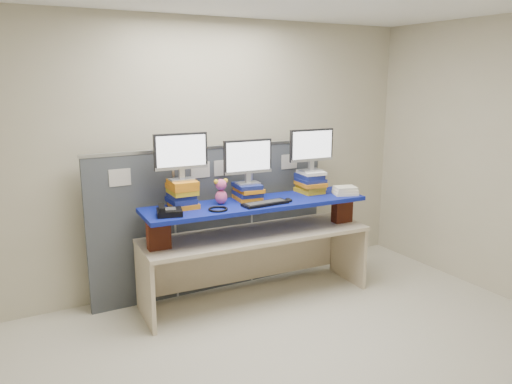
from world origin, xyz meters
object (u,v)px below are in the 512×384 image
blue_board (256,204)px  monitor_left (181,154)px  monitor_right (312,147)px  monitor_center (248,159)px  desk_phone (168,212)px  desk (256,246)px  keyboard (265,203)px

blue_board → monitor_left: (-0.70, 0.16, 0.53)m
monitor_left → monitor_right: 1.40m
monitor_center → desk_phone: size_ratio=1.93×
blue_board → monitor_center: size_ratio=4.42×
blue_board → monitor_center: 0.45m
desk → blue_board: (0.00, -0.00, 0.44)m
blue_board → monitor_right: (0.70, 0.08, 0.50)m
desk_phone → monitor_right: bearing=19.5°
desk → monitor_center: 0.88m
monitor_right → monitor_center: bearing=180.0°
blue_board → keyboard: keyboard is taller
monitor_center → monitor_right: bearing=-0.0°
blue_board → monitor_left: bearing=170.5°
monitor_left → monitor_center: 0.68m
desk_phone → keyboard: bearing=9.5°
keyboard → desk_phone: (-0.94, 0.08, 0.02)m
desk_phone → desk: bearing=18.1°
monitor_center → desk_phone: 0.98m
desk → monitor_left: 1.20m
keyboard → blue_board: bearing=96.7°
blue_board → monitor_center: bearing=104.8°
monitor_right → desk_phone: 1.68m
desk → desk_phone: (-0.91, -0.06, 0.49)m
monitor_left → keyboard: size_ratio=1.08×
monitor_left → keyboard: 0.92m
desk → blue_board: size_ratio=1.04×
desk → blue_board: blue_board is taller
monitor_left → desk_phone: size_ratio=1.93×
monitor_left → monitor_center: (0.67, -0.04, -0.10)m
monitor_center → monitor_right: size_ratio=1.00×
monitor_center → monitor_left: bearing=180.0°
monitor_center → blue_board: bearing=-75.2°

